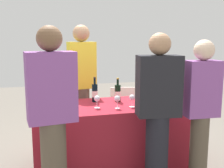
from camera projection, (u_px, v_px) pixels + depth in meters
ground_plane at (112, 164)px, 3.40m from camera, size 12.00×12.00×0.00m
tasting_table at (112, 135)px, 3.33m from camera, size 1.84×0.82×0.77m
wine_bottle_0 at (95, 93)px, 3.40m from camera, size 0.07×0.07×0.31m
wine_bottle_1 at (118, 93)px, 3.42m from camera, size 0.08×0.08×0.30m
wine_bottle_2 at (143, 91)px, 3.57m from camera, size 0.07×0.07×0.30m
wine_bottle_3 at (156, 90)px, 3.51m from camera, size 0.07×0.07×0.32m
wine_glass_0 at (97, 99)px, 3.09m from camera, size 0.07×0.07×0.14m
wine_glass_1 at (117, 99)px, 3.07m from camera, size 0.07×0.07×0.15m
wine_glass_2 at (132, 98)px, 3.14m from camera, size 0.07×0.07×0.15m
wine_glass_3 at (140, 97)px, 3.26m from camera, size 0.07×0.07×0.14m
ice_bucket at (167, 94)px, 3.41m from camera, size 0.20×0.20×0.19m
server_pouring at (82, 81)px, 3.84m from camera, size 0.40×0.25×1.73m
guest_0 at (52, 113)px, 2.42m from camera, size 0.45×0.28×1.66m
guest_1 at (158, 109)px, 2.70m from camera, size 0.45×0.29×1.61m
guest_2 at (201, 108)px, 2.80m from camera, size 0.35×0.21×1.54m
menu_board at (128, 109)px, 4.56m from camera, size 0.59×0.16×0.75m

